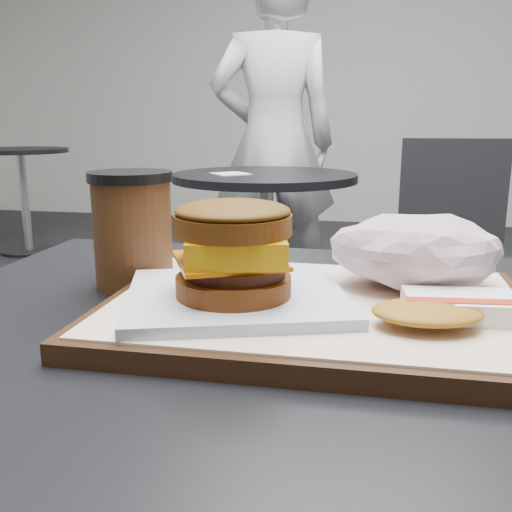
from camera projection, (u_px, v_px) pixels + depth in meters
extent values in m
cube|color=silver|center=(371.00, 56.00, 5.11)|extent=(8.00, 0.10, 3.00)
cube|color=black|center=(313.00, 343.00, 0.52)|extent=(0.80, 0.60, 0.04)
cube|color=black|center=(316.00, 311.00, 0.52)|extent=(0.38, 0.28, 0.02)
cube|color=silver|center=(317.00, 301.00, 0.51)|extent=(0.36, 0.26, 0.00)
cube|color=white|center=(236.00, 297.00, 0.51)|extent=(0.23, 0.22, 0.01)
cylinder|color=#68310E|center=(234.00, 285.00, 0.49)|extent=(0.13, 0.13, 0.02)
cylinder|color=black|center=(236.00, 270.00, 0.49)|extent=(0.11, 0.11, 0.01)
cube|color=#CD6607|center=(229.00, 261.00, 0.49)|extent=(0.12, 0.12, 0.00)
cube|color=gold|center=(236.00, 247.00, 0.48)|extent=(0.10, 0.10, 0.02)
cylinder|color=#66360E|center=(233.00, 224.00, 0.48)|extent=(0.13, 0.13, 0.02)
ellipsoid|color=brown|center=(233.00, 211.00, 0.48)|extent=(0.12, 0.12, 0.02)
cube|color=white|center=(461.00, 306.00, 0.47)|extent=(0.10, 0.06, 0.02)
cube|color=red|center=(465.00, 301.00, 0.45)|extent=(0.09, 0.02, 0.00)
ellipsoid|color=#B5781D|center=(427.00, 312.00, 0.44)|extent=(0.09, 0.07, 0.01)
cylinder|color=#422310|center=(133.00, 233.00, 0.61)|extent=(0.08, 0.08, 0.12)
cylinder|color=black|center=(130.00, 176.00, 0.60)|extent=(0.09, 0.09, 0.01)
cylinder|color=black|center=(264.00, 355.00, 2.33)|extent=(0.44, 0.44, 0.02)
cylinder|color=#A5A5AA|center=(264.00, 270.00, 2.25)|extent=(0.07, 0.07, 0.70)
cylinder|color=black|center=(265.00, 177.00, 2.16)|extent=(0.70, 0.70, 0.03)
cube|color=white|center=(230.00, 174.00, 2.12)|extent=(0.17, 0.17, 0.00)
cylinder|color=#A9A8AD|center=(395.00, 302.00, 2.33)|extent=(0.06, 0.06, 0.44)
cube|color=black|center=(399.00, 245.00, 2.28)|extent=(0.43, 0.43, 0.04)
cube|color=black|center=(453.00, 191.00, 2.19)|extent=(0.40, 0.04, 0.40)
imported|color=silver|center=(274.00, 143.00, 2.74)|extent=(0.70, 0.55, 1.68)
cylinder|color=black|center=(30.00, 250.00, 4.20)|extent=(0.40, 0.40, 0.02)
cylinder|color=#A5A5AA|center=(25.00, 202.00, 4.12)|extent=(0.06, 0.06, 0.70)
cylinder|color=black|center=(20.00, 151.00, 4.03)|extent=(0.66, 0.66, 0.03)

